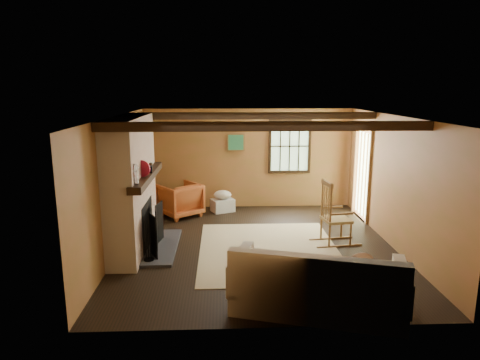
{
  "coord_description": "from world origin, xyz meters",
  "views": [
    {
      "loc": [
        -0.63,
        -7.47,
        2.89
      ],
      "look_at": [
        -0.3,
        0.4,
        1.18
      ],
      "focal_mm": 32.0,
      "sensor_mm": 36.0,
      "label": 1
    }
  ],
  "objects_px": {
    "fireplace": "(133,190)",
    "rocking_chair": "(334,217)",
    "armchair": "(180,200)",
    "laundry_basket": "(223,205)",
    "sofa": "(318,288)"
  },
  "relations": [
    {
      "from": "laundry_basket",
      "to": "armchair",
      "type": "height_order",
      "value": "armchair"
    },
    {
      "from": "rocking_chair",
      "to": "laundry_basket",
      "type": "relative_size",
      "value": 2.43
    },
    {
      "from": "fireplace",
      "to": "laundry_basket",
      "type": "bearing_deg",
      "value": 55.7
    },
    {
      "from": "sofa",
      "to": "laundry_basket",
      "type": "height_order",
      "value": "sofa"
    },
    {
      "from": "fireplace",
      "to": "armchair",
      "type": "xyz_separation_m",
      "value": [
        0.62,
        2.01,
        -0.72
      ]
    },
    {
      "from": "rocking_chair",
      "to": "laundry_basket",
      "type": "xyz_separation_m",
      "value": [
        -2.09,
        2.22,
        -0.36
      ]
    },
    {
      "from": "fireplace",
      "to": "rocking_chair",
      "type": "bearing_deg",
      "value": 1.78
    },
    {
      "from": "fireplace",
      "to": "armchair",
      "type": "height_order",
      "value": "fireplace"
    },
    {
      "from": "rocking_chair",
      "to": "armchair",
      "type": "height_order",
      "value": "rocking_chair"
    },
    {
      "from": "armchair",
      "to": "rocking_chair",
      "type": "bearing_deg",
      "value": 111.0
    },
    {
      "from": "rocking_chair",
      "to": "sofa",
      "type": "bearing_deg",
      "value": 152.8
    },
    {
      "from": "fireplace",
      "to": "rocking_chair",
      "type": "distance_m",
      "value": 3.73
    },
    {
      "from": "rocking_chair",
      "to": "sofa",
      "type": "height_order",
      "value": "rocking_chair"
    },
    {
      "from": "sofa",
      "to": "laundry_basket",
      "type": "bearing_deg",
      "value": 120.94
    },
    {
      "from": "laundry_basket",
      "to": "armchair",
      "type": "distance_m",
      "value": 1.05
    }
  ]
}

